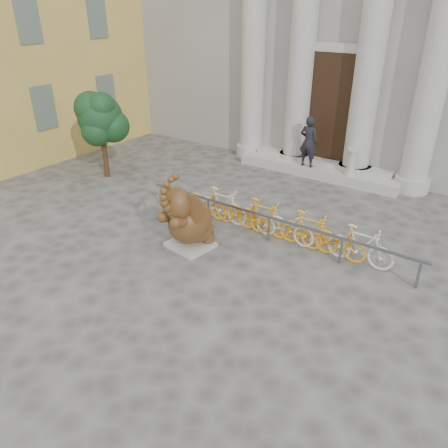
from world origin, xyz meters
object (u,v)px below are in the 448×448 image
Objects in this scene: tree at (100,118)px; pedestrian at (309,142)px; elephant_statue at (188,220)px; bike_rack at (273,220)px.

pedestrian is at bearing 36.02° from tree.
tree is 7.32m from pedestrian.
tree reaches higher than pedestrian.
pedestrian is (5.88, 4.28, -0.86)m from tree.
tree is at bearing 165.79° from elephant_statue.
elephant_statue is 6.27m from tree.
pedestrian is (0.20, 6.55, 0.49)m from elephant_statue.
elephant_statue is at bearing -130.94° from bike_rack.
elephant_statue is 1.17× the size of pedestrian.
bike_rack is 7.39m from tree.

